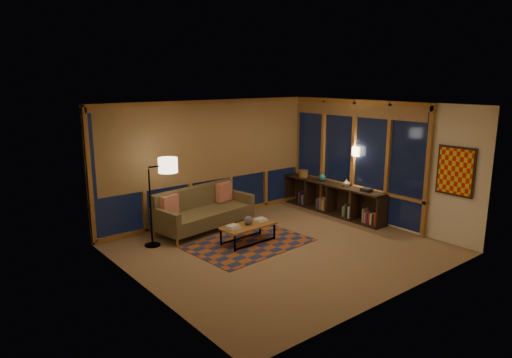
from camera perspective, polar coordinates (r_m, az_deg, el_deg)
floor at (r=8.76m, az=3.22°, el=-8.68°), size 5.50×5.00×0.01m
ceiling at (r=8.19m, az=3.46°, el=9.23°), size 5.50×5.00×0.01m
walls at (r=8.37m, az=3.34°, el=-0.03°), size 5.51×5.01×2.70m
window_wall_back at (r=10.27m, az=-5.75°, el=2.27°), size 5.30×0.16×2.60m
window_wall_right at (r=10.69m, az=11.93°, el=2.46°), size 0.16×3.70×2.60m
wall_art at (r=9.36m, az=23.67°, el=0.89°), size 0.06×0.74×0.94m
wall_sconce at (r=10.52m, az=12.40°, el=3.39°), size 0.12×0.18×0.22m
sofa at (r=9.72m, az=-6.41°, el=-3.86°), size 2.26×1.19×0.88m
pillow_left at (r=9.36m, az=-10.74°, el=-3.38°), size 0.42×0.23×0.40m
pillow_right at (r=10.28m, az=-4.02°, el=-1.69°), size 0.44×0.25×0.42m
area_rug at (r=8.98m, az=-0.81°, el=-8.08°), size 2.40×1.70×0.01m
coffee_table at (r=8.98m, az=-0.99°, el=-6.87°), size 1.13×0.56×0.37m
book_stack_a at (r=8.70m, az=-2.96°, el=-6.02°), size 0.26×0.22×0.07m
book_stack_b at (r=9.17m, az=0.57°, el=-5.09°), size 0.25×0.21×0.05m
ceramic_pot at (r=8.91m, az=-0.98°, el=-5.17°), size 0.18×0.18×0.18m
floor_lamp at (r=8.87m, az=-13.07°, el=-2.98°), size 0.59×0.40×1.69m
bookshelf at (r=11.01m, az=9.47°, el=-2.40°), size 0.40×2.91×0.73m
basket at (r=11.54m, az=5.94°, el=0.69°), size 0.28×0.28×0.17m
teal_bowl at (r=11.13m, az=8.27°, el=0.17°), size 0.19×0.19×0.17m
vase at (r=10.64m, az=11.21°, el=-0.48°), size 0.20×0.20×0.18m
shelf_book_stack at (r=10.30m, az=13.62°, el=-1.34°), size 0.19×0.24×0.07m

